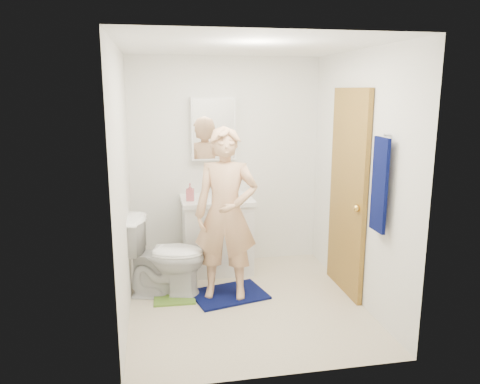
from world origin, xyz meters
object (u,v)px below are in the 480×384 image
medicine_cabinet (213,129)px  soap_dispenser (190,192)px  towel (380,185)px  toothbrush_cup (228,191)px  vanity_cabinet (217,236)px  toilet (165,256)px  man (226,214)px

medicine_cabinet → soap_dispenser: medicine_cabinet is taller
towel → toothbrush_cup: 1.94m
vanity_cabinet → toothbrush_cup: 0.53m
vanity_cabinet → toothbrush_cup: size_ratio=6.40×
toilet → soap_dispenser: soap_dispenser is taller
medicine_cabinet → toilet: bearing=-127.5°
towel → toilet: bearing=152.6°
medicine_cabinet → soap_dispenser: 0.78m
toothbrush_cup → man: 0.87m
soap_dispenser → toothbrush_cup: soap_dispenser is taller
towel → toothbrush_cup: (-1.04, 1.60, -0.35)m
toilet → medicine_cabinet: bearing=-24.6°
toilet → soap_dispenser: size_ratio=4.30×
man → vanity_cabinet: bearing=103.4°
towel → man: bearing=147.9°
toothbrush_cup → man: man is taller
medicine_cabinet → towel: bearing=-55.4°
vanity_cabinet → towel: size_ratio=1.00×
medicine_cabinet → toothbrush_cup: bearing=-37.7°
medicine_cabinet → towel: 2.11m
soap_dispenser → man: man is taller
medicine_cabinet → soap_dispenser: size_ratio=3.70×
towel → medicine_cabinet: bearing=124.6°
soap_dispenser → man: bearing=-66.3°
medicine_cabinet → toothbrush_cup: medicine_cabinet is taller
medicine_cabinet → man: medicine_cabinet is taller
toilet → towel: bearing=-104.6°
toilet → toothbrush_cup: size_ratio=6.52×
toothbrush_cup → toilet: bearing=-137.7°
medicine_cabinet → soap_dispenser: (-0.30, -0.30, -0.66)m
medicine_cabinet → toilet: 1.55m
towel → toothbrush_cup: size_ratio=6.40×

